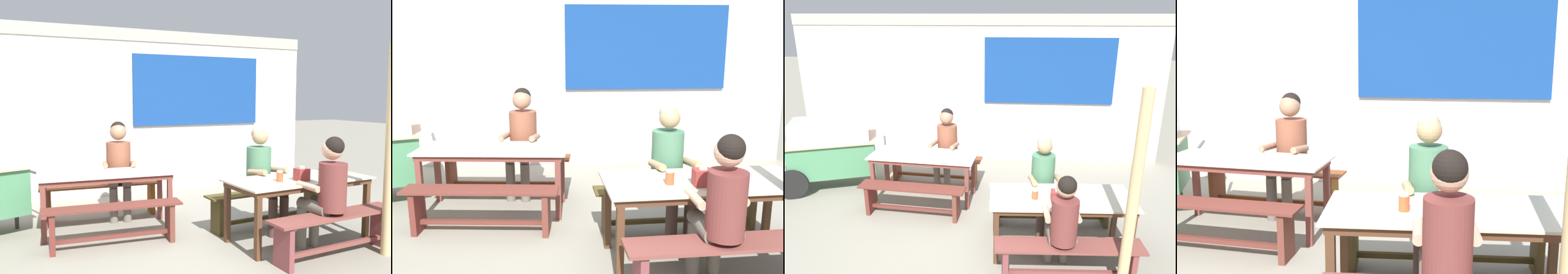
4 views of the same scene
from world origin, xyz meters
TOP-DOWN VIEW (x-y plane):
  - backdrop_wall at (0.05, 2.91)m, footprint 7.10×0.23m
  - dining_table_far at (-0.68, 1.05)m, footprint 1.69×0.77m
  - dining_table_near at (1.30, -0.20)m, footprint 1.76×0.82m
  - bench_far_back at (-0.63, 1.64)m, footprint 1.66×0.44m
  - bench_far_front at (-0.73, 0.46)m, footprint 1.56×0.41m
  - bench_near_back at (1.26, 0.40)m, footprint 1.75×0.36m
  - person_near_front at (1.25, -0.71)m, footprint 0.41×0.55m
  - person_center_facing at (-0.40, 1.57)m, footprint 0.49×0.55m
  - person_right_near_table at (1.13, 0.31)m, footprint 0.46×0.60m
  - tissue_box at (1.23, -0.32)m, footprint 0.15×0.12m
  - condiment_jar at (0.98, -0.27)m, footprint 0.07×0.07m
  - soup_bowl at (-0.55, 0.99)m, footprint 0.15×0.15m

SIDE VIEW (x-z plane):
  - bench_near_back at x=1.26m, z-range 0.07..0.53m
  - bench_far_front at x=-0.73m, z-range 0.07..0.54m
  - bench_far_back at x=-0.63m, z-range 0.07..0.54m
  - dining_table_far at x=-0.68m, z-range 0.29..1.02m
  - dining_table_near at x=1.30m, z-range 0.29..1.03m
  - person_near_front at x=1.25m, z-range 0.09..1.37m
  - person_right_near_table at x=1.13m, z-range 0.09..1.39m
  - soup_bowl at x=-0.55m, z-range 0.73..0.78m
  - person_center_facing at x=-0.40m, z-range 0.11..1.44m
  - condiment_jar at x=0.98m, z-range 0.73..0.85m
  - tissue_box at x=1.23m, z-range 0.72..0.89m
  - backdrop_wall at x=0.05m, z-range 0.07..2.89m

